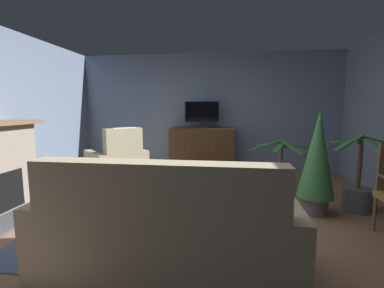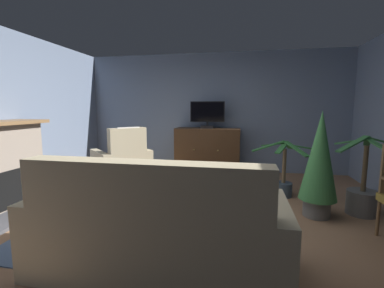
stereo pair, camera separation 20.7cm
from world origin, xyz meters
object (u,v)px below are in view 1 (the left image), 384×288
at_px(potted_plant_on_hearth_side, 280,178).
at_px(cat, 55,229).
at_px(folded_newspaper, 190,185).
at_px(television, 202,114).
at_px(armchair_facing_sofa, 118,166).
at_px(tv_remote, 170,184).
at_px(potted_plant_leafy_by_curtain, 357,194).
at_px(potted_plant_tall_palm_by_window, 317,159).
at_px(sofa_floral, 166,236).
at_px(tv_cabinet, 202,151).
at_px(coffee_table, 188,187).

height_order(potted_plant_on_hearth_side, cat, potted_plant_on_hearth_side).
bearing_deg(folded_newspaper, television, 95.04).
bearing_deg(armchair_facing_sofa, tv_remote, -46.93).
relative_size(potted_plant_on_hearth_side, potted_plant_leafy_by_curtain, 0.88).
relative_size(tv_remote, folded_newspaper, 0.57).
relative_size(armchair_facing_sofa, potted_plant_tall_palm_by_window, 0.91).
height_order(potted_plant_leafy_by_curtain, potted_plant_tall_palm_by_window, potted_plant_tall_palm_by_window).
xyz_separation_m(sofa_floral, potted_plant_on_hearth_side, (1.36, 2.33, -0.06)).
xyz_separation_m(tv_cabinet, folded_newspaper, (0.09, -2.50, -0.03)).
bearing_deg(cat, tv_remote, 32.44).
distance_m(tv_remote, armchair_facing_sofa, 1.91).
distance_m(coffee_table, potted_plant_on_hearth_side, 1.73).
distance_m(armchair_facing_sofa, potted_plant_leafy_by_curtain, 3.91).
relative_size(folded_newspaper, cat, 0.43).
distance_m(tv_cabinet, coffee_table, 2.42).
xyz_separation_m(sofa_floral, potted_plant_tall_palm_by_window, (1.69, 1.58, 0.41)).
bearing_deg(potted_plant_leafy_by_curtain, sofa_floral, -142.60).
relative_size(coffee_table, armchair_facing_sofa, 0.84).
bearing_deg(sofa_floral, potted_plant_tall_palm_by_window, 43.03).
relative_size(folded_newspaper, potted_plant_tall_palm_by_window, 0.21).
relative_size(folded_newspaper, sofa_floral, 0.14).
bearing_deg(potted_plant_tall_palm_by_window, tv_cabinet, 129.48).
distance_m(folded_newspaper, cat, 1.61).
bearing_deg(potted_plant_leafy_by_curtain, cat, -160.30).
bearing_deg(tv_remote, potted_plant_tall_palm_by_window, 22.29).
bearing_deg(coffee_table, tv_remote, -154.43).
relative_size(armchair_facing_sofa, potted_plant_leafy_by_curtain, 1.19).
bearing_deg(armchair_facing_sofa, television, 36.22).
relative_size(folded_newspaper, armchair_facing_sofa, 0.24).
height_order(sofa_floral, potted_plant_leafy_by_curtain, potted_plant_leafy_by_curtain).
relative_size(armchair_facing_sofa, cat, 1.82).
bearing_deg(folded_newspaper, armchair_facing_sofa, 141.69).
xyz_separation_m(coffee_table, potted_plant_tall_palm_by_window, (1.69, 0.30, 0.36)).
distance_m(coffee_table, sofa_floral, 1.27).
relative_size(tv_remote, sofa_floral, 0.08).
height_order(folded_newspaper, potted_plant_on_hearth_side, potted_plant_on_hearth_side).
distance_m(sofa_floral, potted_plant_leafy_by_curtain, 2.90).
bearing_deg(tv_cabinet, coffee_table, -88.81).
xyz_separation_m(tv_cabinet, potted_plant_leafy_by_curtain, (2.36, -1.93, -0.23)).
distance_m(tv_cabinet, armchair_facing_sofa, 1.86).
bearing_deg(potted_plant_leafy_by_curtain, tv_remote, -166.82).
bearing_deg(potted_plant_tall_palm_by_window, folded_newspaper, -167.01).
distance_m(tv_remote, potted_plant_tall_palm_by_window, 1.98).
xyz_separation_m(folded_newspaper, potted_plant_leafy_by_curtain, (2.26, 0.56, -0.20)).
bearing_deg(cat, potted_plant_on_hearth_side, 34.69).
relative_size(tv_remote, cat, 0.24).
bearing_deg(tv_remote, potted_plant_on_hearth_side, 46.46).
bearing_deg(potted_plant_tall_palm_by_window, coffee_table, -169.82).
bearing_deg(potted_plant_on_hearth_side, potted_plant_leafy_by_curtain, -31.29).
xyz_separation_m(tv_remote, potted_plant_on_hearth_side, (1.58, 1.16, -0.17)).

